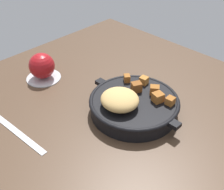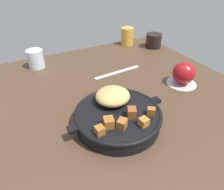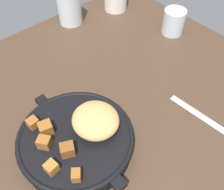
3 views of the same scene
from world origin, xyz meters
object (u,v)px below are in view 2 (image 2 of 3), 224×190
at_px(red_apple, 183,72).
at_px(water_glass_short, 36,59).
at_px(cast_iron_skillet, 117,114).
at_px(juice_glass_amber, 127,36).
at_px(coffee_mug_dark, 154,41).
at_px(butter_knife, 118,72).

height_order(red_apple, water_glass_short, red_apple).
bearing_deg(cast_iron_skillet, red_apple, 13.47).
distance_m(juice_glass_amber, coffee_mug_dark, 0.15).
bearing_deg(coffee_mug_dark, water_glass_short, 175.30).
bearing_deg(water_glass_short, juice_glass_amber, 6.17).
bearing_deg(cast_iron_skillet, juice_glass_amber, 55.92).
bearing_deg(water_glass_short, coffee_mug_dark, -4.70).
xyz_separation_m(red_apple, water_glass_short, (-0.46, 0.40, -0.01)).
relative_size(butter_knife, juice_glass_amber, 2.35).
xyz_separation_m(butter_knife, coffee_mug_dark, (0.31, 0.16, 0.03)).
height_order(cast_iron_skillet, water_glass_short, cast_iron_skillet).
relative_size(cast_iron_skillet, juice_glass_amber, 3.19).
bearing_deg(cast_iron_skillet, butter_knife, 60.27).
relative_size(red_apple, water_glass_short, 1.05).
relative_size(cast_iron_skillet, butter_knife, 1.36).
xyz_separation_m(cast_iron_skillet, water_glass_short, (-0.14, 0.48, 0.01)).
relative_size(cast_iron_skillet, red_apple, 3.53).
distance_m(red_apple, juice_glass_amber, 0.46).
bearing_deg(butter_knife, juice_glass_amber, 48.27).
xyz_separation_m(cast_iron_skillet, coffee_mug_dark, (0.46, 0.43, 0.00)).
height_order(red_apple, coffee_mug_dark, red_apple).
distance_m(cast_iron_skillet, butter_knife, 0.31).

